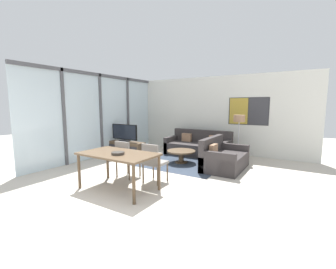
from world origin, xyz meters
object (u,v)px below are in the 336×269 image
coffee_table (181,153)px  floor_lamp (239,122)px  dining_chair_centre (153,160)px  fruit_bowl (118,153)px  television (124,133)px  dining_chair_left (126,157)px  sofa_main (198,147)px  sofa_side (222,159)px  dining_table (118,157)px  tv_console (125,148)px

coffee_table → floor_lamp: size_ratio=0.60×
coffee_table → dining_chair_centre: bearing=-80.7°
fruit_bowl → floor_lamp: bearing=71.8°
television → dining_chair_left: (1.76, -1.87, -0.27)m
sofa_main → sofa_side: size_ratio=1.46×
dining_table → dining_chair_left: dining_chair_left is taller
sofa_main → floor_lamp: floor_lamp is taller
sofa_main → dining_chair_left: size_ratio=2.46×
tv_console → television: (0.00, 0.00, 0.54)m
coffee_table → fruit_bowl: size_ratio=3.31×
sofa_main → dining_table: bearing=-91.1°
fruit_bowl → floor_lamp: (1.34, 4.08, 0.43)m
television → dining_chair_centre: 3.14m
sofa_main → dining_chair_centre: bearing=-84.4°
television → fruit_bowl: (2.25, -2.64, 0.02)m
sofa_side → coffee_table: 1.27m
television → dining_chair_left: 2.58m
television → dining_table: 3.32m
fruit_bowl → floor_lamp: floor_lamp is taller
dining_chair_left → dining_chair_centre: bearing=3.1°
sofa_main → sofa_side: (1.27, -1.26, -0.00)m
dining_chair_left → dining_chair_centre: size_ratio=1.00×
tv_console → fruit_bowl: size_ratio=5.95×
television → sofa_side: (3.50, 0.11, -0.51)m
tv_console → dining_chair_centre: (2.54, -1.83, 0.28)m
coffee_table → fruit_bowl: 2.77m
dining_table → tv_console: bearing=130.3°
dining_chair_centre → fruit_bowl: dining_chair_centre is taller
tv_console → dining_chair_left: (1.76, -1.87, 0.28)m
tv_console → dining_chair_centre: dining_chair_centre is taller
coffee_table → dining_chair_left: size_ratio=0.96×
coffee_table → dining_table: bearing=-91.7°
fruit_bowl → coffee_table: bearing=90.4°
tv_console → floor_lamp: bearing=21.9°
sofa_side → dining_table: 3.00m
sofa_side → fruit_bowl: size_ratio=5.83×
dining_chair_left → dining_chair_centre: same height
sofa_main → dining_table: (-0.08, -3.90, 0.42)m
tv_console → coffee_table: (2.22, 0.08, 0.05)m
coffee_table → sofa_side: bearing=1.4°
dining_chair_centre → floor_lamp: size_ratio=0.63×
coffee_table → dining_table: dining_table is taller
sofa_main → dining_chair_left: dining_chair_left is taller
tv_console → sofa_main: (2.22, 1.37, 0.03)m
coffee_table → television: bearing=-177.9°
sofa_main → tv_console: bearing=-148.4°
dining_table → fruit_bowl: size_ratio=6.18×
sofa_side → coffee_table: (-1.27, -0.03, 0.01)m
dining_chair_centre → fruit_bowl: (-0.29, -0.81, 0.29)m
coffee_table → dining_chair_centre: dining_chair_centre is taller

